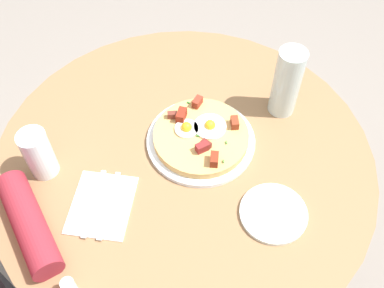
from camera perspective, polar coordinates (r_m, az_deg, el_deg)
ground_plane at (r=1.80m, az=-0.74°, el=-15.23°), size 6.00×6.00×0.00m
dining_table at (r=1.29m, az=-1.01°, el=-6.02°), size 0.97×0.97×0.75m
pizza_plate at (r=1.16m, az=1.11°, el=0.45°), size 0.28×0.28×0.01m
breakfast_pizza at (r=1.14m, az=1.13°, el=1.10°), size 0.24×0.24×0.05m
bread_plate at (r=1.06m, az=10.34°, el=-8.69°), size 0.16×0.16×0.01m
napkin at (r=1.08m, az=-11.42°, el=-7.59°), size 0.22×0.22×0.00m
fork at (r=1.07m, az=-10.53°, el=-7.62°), size 0.12×0.15×0.00m
knife at (r=1.08m, az=-12.38°, el=-7.33°), size 0.12×0.15×0.00m
water_glass at (r=1.12m, az=-18.98°, el=-1.17°), size 0.07×0.07×0.14m
water_bottle at (r=1.18m, az=11.98°, el=7.68°), size 0.07×0.07×0.20m
salt_shaker at (r=0.99m, az=-15.33°, el=-17.25°), size 0.03×0.03×0.06m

